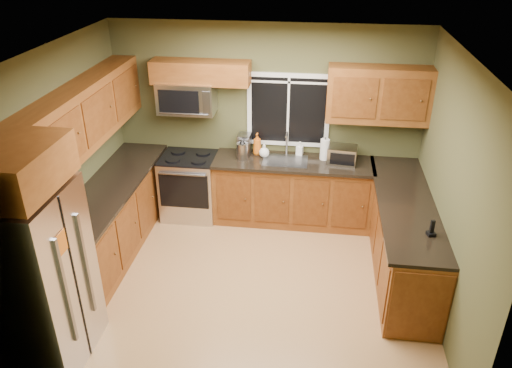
% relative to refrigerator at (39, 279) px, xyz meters
% --- Properties ---
extents(floor, '(4.20, 4.20, 0.00)m').
position_rel_refrigerator_xyz_m(floor, '(1.74, 1.30, -0.90)').
color(floor, '#A77749').
rests_on(floor, ground).
extents(ceiling, '(4.20, 4.20, 0.00)m').
position_rel_refrigerator_xyz_m(ceiling, '(1.74, 1.30, 1.80)').
color(ceiling, white).
rests_on(ceiling, back_wall).
extents(back_wall, '(4.20, 0.00, 4.20)m').
position_rel_refrigerator_xyz_m(back_wall, '(1.74, 3.10, 0.45)').
color(back_wall, '#484929').
rests_on(back_wall, ground).
extents(front_wall, '(4.20, 0.00, 4.20)m').
position_rel_refrigerator_xyz_m(front_wall, '(1.74, -0.50, 0.45)').
color(front_wall, '#484929').
rests_on(front_wall, ground).
extents(left_wall, '(0.00, 3.60, 3.60)m').
position_rel_refrigerator_xyz_m(left_wall, '(-0.36, 1.30, 0.45)').
color(left_wall, '#484929').
rests_on(left_wall, ground).
extents(right_wall, '(0.00, 3.60, 3.60)m').
position_rel_refrigerator_xyz_m(right_wall, '(3.84, 1.30, 0.45)').
color(right_wall, '#484929').
rests_on(right_wall, ground).
extents(window, '(1.12, 0.03, 1.02)m').
position_rel_refrigerator_xyz_m(window, '(2.04, 3.08, 0.65)').
color(window, white).
rests_on(window, back_wall).
extents(base_cabinets_left, '(0.60, 2.65, 0.90)m').
position_rel_refrigerator_xyz_m(base_cabinets_left, '(-0.06, 1.78, -0.45)').
color(base_cabinets_left, brown).
rests_on(base_cabinets_left, ground).
extents(countertop_left, '(0.65, 2.65, 0.04)m').
position_rel_refrigerator_xyz_m(countertop_left, '(-0.04, 1.78, 0.02)').
color(countertop_left, black).
rests_on(countertop_left, base_cabinets_left).
extents(base_cabinets_back, '(2.17, 0.60, 0.90)m').
position_rel_refrigerator_xyz_m(base_cabinets_back, '(2.15, 2.80, -0.45)').
color(base_cabinets_back, brown).
rests_on(base_cabinets_back, ground).
extents(countertop_back, '(2.17, 0.65, 0.04)m').
position_rel_refrigerator_xyz_m(countertop_back, '(2.15, 2.78, 0.02)').
color(countertop_back, black).
rests_on(countertop_back, base_cabinets_back).
extents(base_cabinets_peninsula, '(0.60, 2.52, 0.90)m').
position_rel_refrigerator_xyz_m(base_cabinets_peninsula, '(3.54, 1.84, -0.45)').
color(base_cabinets_peninsula, brown).
rests_on(base_cabinets_peninsula, ground).
extents(countertop_peninsula, '(0.65, 2.50, 0.04)m').
position_rel_refrigerator_xyz_m(countertop_peninsula, '(3.51, 1.85, 0.02)').
color(countertop_peninsula, black).
rests_on(countertop_peninsula, base_cabinets_peninsula).
extents(upper_cabinets_left, '(0.33, 2.65, 0.72)m').
position_rel_refrigerator_xyz_m(upper_cabinets_left, '(-0.20, 1.78, 0.96)').
color(upper_cabinets_left, brown).
rests_on(upper_cabinets_left, left_wall).
extents(upper_cabinets_back_left, '(1.30, 0.33, 0.30)m').
position_rel_refrigerator_xyz_m(upper_cabinets_back_left, '(0.89, 2.94, 1.17)').
color(upper_cabinets_back_left, brown).
rests_on(upper_cabinets_back_left, back_wall).
extents(upper_cabinets_back_right, '(1.30, 0.33, 0.72)m').
position_rel_refrigerator_xyz_m(upper_cabinets_back_right, '(3.19, 2.94, 0.96)').
color(upper_cabinets_back_right, brown).
rests_on(upper_cabinets_back_right, back_wall).
extents(upper_cabinet_over_fridge, '(0.72, 0.90, 0.38)m').
position_rel_refrigerator_xyz_m(upper_cabinet_over_fridge, '(-0.00, 0.00, 1.13)').
color(upper_cabinet_over_fridge, brown).
rests_on(upper_cabinet_over_fridge, left_wall).
extents(refrigerator, '(0.74, 0.90, 1.80)m').
position_rel_refrigerator_xyz_m(refrigerator, '(0.00, 0.00, 0.00)').
color(refrigerator, '#B7B7BC').
rests_on(refrigerator, ground).
extents(range, '(0.76, 0.69, 0.94)m').
position_rel_refrigerator_xyz_m(range, '(0.69, 2.77, -0.43)').
color(range, '#B7B7BC').
rests_on(range, ground).
extents(microwave, '(0.76, 0.41, 0.42)m').
position_rel_refrigerator_xyz_m(microwave, '(0.69, 2.91, 0.83)').
color(microwave, '#B7B7BC').
rests_on(microwave, back_wall).
extents(sink, '(0.60, 0.42, 0.36)m').
position_rel_refrigerator_xyz_m(sink, '(2.04, 2.79, 0.05)').
color(sink, slate).
rests_on(sink, countertop_back).
extents(toaster_oven, '(0.40, 0.33, 0.23)m').
position_rel_refrigerator_xyz_m(toaster_oven, '(2.79, 2.81, 0.16)').
color(toaster_oven, '#B7B7BC').
rests_on(toaster_oven, countertop_back).
extents(coffee_maker, '(0.17, 0.23, 0.28)m').
position_rel_refrigerator_xyz_m(coffee_maker, '(1.45, 2.94, 0.17)').
color(coffee_maker, slate).
rests_on(coffee_maker, countertop_back).
extents(kettle, '(0.20, 0.20, 0.28)m').
position_rel_refrigerator_xyz_m(kettle, '(1.46, 2.76, 0.17)').
color(kettle, '#B7B7BC').
rests_on(kettle, countertop_back).
extents(paper_towel_roll, '(0.15, 0.15, 0.32)m').
position_rel_refrigerator_xyz_m(paper_towel_roll, '(2.56, 2.90, 0.18)').
color(paper_towel_roll, white).
rests_on(paper_towel_roll, countertop_back).
extents(soap_bottle_a, '(0.13, 0.13, 0.31)m').
position_rel_refrigerator_xyz_m(soap_bottle_a, '(1.63, 2.95, 0.19)').
color(soap_bottle_a, '#CE5E13').
rests_on(soap_bottle_a, countertop_back).
extents(soap_bottle_b, '(0.10, 0.10, 0.19)m').
position_rel_refrigerator_xyz_m(soap_bottle_b, '(2.22, 3.00, 0.14)').
color(soap_bottle_b, white).
rests_on(soap_bottle_b, countertop_back).
extents(soap_bottle_c, '(0.18, 0.18, 0.18)m').
position_rel_refrigerator_xyz_m(soap_bottle_c, '(1.74, 2.87, 0.13)').
color(soap_bottle_c, white).
rests_on(soap_bottle_c, countertop_back).
extents(cordless_phone, '(0.10, 0.10, 0.18)m').
position_rel_refrigerator_xyz_m(cordless_phone, '(3.67, 1.15, 0.09)').
color(cordless_phone, black).
rests_on(cordless_phone, countertop_peninsula).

